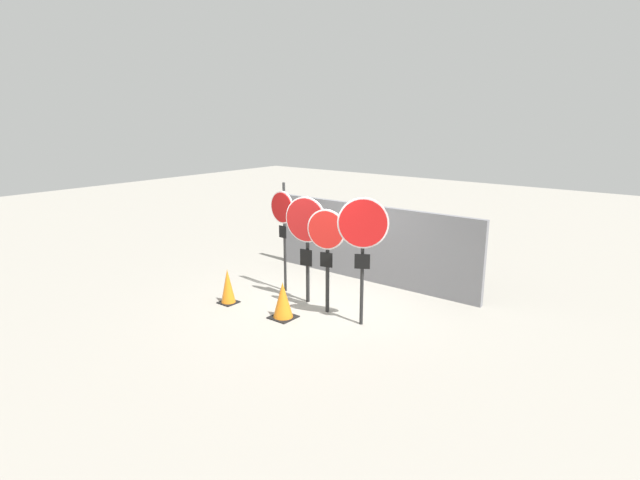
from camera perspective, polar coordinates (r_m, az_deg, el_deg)
ground_plane at (r=10.01m, az=0.17°, el=-7.38°), size 40.00×40.00×0.00m
fence_back at (r=11.18m, az=6.01°, el=-0.45°), size 5.11×0.12×1.74m
stop_sign_0 at (r=10.31m, az=-4.29°, el=2.72°), size 0.67×0.14×2.33m
stop_sign_1 at (r=9.67m, az=-1.61°, el=1.24°), size 0.89×0.19×2.15m
stop_sign_2 at (r=9.17m, az=0.76°, el=-0.05°), size 0.74×0.22×2.01m
stop_sign_3 at (r=8.56m, az=4.92°, el=0.79°), size 0.77×0.48×2.32m
traffic_cone_0 at (r=10.14m, az=-10.49°, el=-5.22°), size 0.35×0.35×0.71m
traffic_cone_1 at (r=9.29m, az=-4.27°, el=-6.88°), size 0.44×0.44×0.70m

